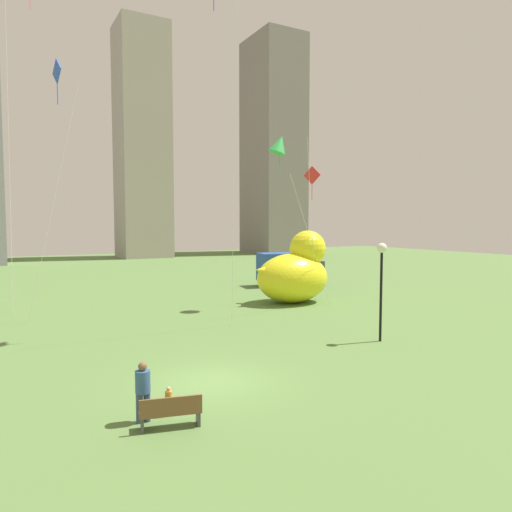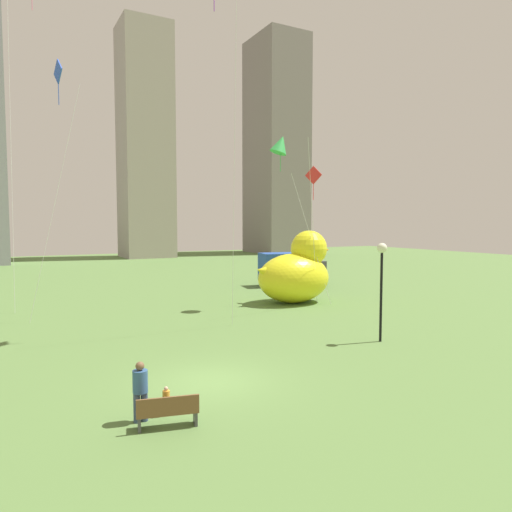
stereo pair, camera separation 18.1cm
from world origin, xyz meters
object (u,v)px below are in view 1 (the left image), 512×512
at_px(kite_red, 312,180).
at_px(lamppost, 381,267).
at_px(park_bench, 171,411).
at_px(kite_blue, 57,85).
at_px(box_truck, 289,269).
at_px(giant_inflatable_duck, 295,272).
at_px(person_adult, 143,389).
at_px(kite_green, 280,145).
at_px(person_child, 169,400).

bearing_deg(kite_red, lamppost, -109.53).
distance_m(park_bench, lamppost, 12.56).
bearing_deg(park_bench, kite_blue, 93.49).
height_order(box_truck, kite_blue, kite_blue).
distance_m(giant_inflatable_duck, kite_blue, 18.17).
bearing_deg(kite_blue, person_adult, -88.40).
bearing_deg(kite_blue, giant_inflatable_duck, -0.71).
bearing_deg(kite_red, kite_blue, 179.62).
bearing_deg(lamppost, person_adult, -164.04).
xyz_separation_m(person_adult, kite_blue, (-0.40, 14.37, 11.69)).
bearing_deg(kite_green, park_bench, -130.66).
height_order(park_bench, box_truck, box_truck).
relative_size(park_bench, kite_red, 0.18).
relative_size(giant_inflatable_duck, kite_blue, 0.43).
height_order(park_bench, lamppost, lamppost).
xyz_separation_m(park_bench, lamppost, (11.45, 4.20, 2.99)).
bearing_deg(kite_green, kite_red, 18.38).
relative_size(park_bench, kite_blue, 0.12).
height_order(person_child, box_truck, box_truck).
distance_m(box_truck, kite_red, 10.67).
height_order(person_adult, box_truck, box_truck).
relative_size(lamppost, box_truck, 0.78).
xyz_separation_m(person_adult, person_child, (0.75, 0.07, -0.46)).
distance_m(person_adult, lamppost, 12.71).
relative_size(box_truck, kite_red, 0.62).
bearing_deg(person_adult, giant_inflatable_duck, 44.53).
height_order(park_bench, person_child, park_bench).
relative_size(person_child, kite_green, 0.08).
bearing_deg(kite_blue, box_truck, 21.07).
bearing_deg(kite_red, person_child, -136.72).
bearing_deg(box_truck, person_adult, -130.81).
relative_size(person_adult, kite_blue, 0.12).
height_order(giant_inflatable_duck, kite_red, kite_red).
relative_size(person_child, lamppost, 0.18).
xyz_separation_m(person_child, kite_red, (15.07, 14.19, 7.96)).
relative_size(giant_inflatable_duck, box_truck, 1.01).
bearing_deg(kite_blue, lamppost, -41.48).
relative_size(person_child, giant_inflatable_duck, 0.14).
distance_m(park_bench, box_truck, 29.03).
bearing_deg(kite_red, person_adult, -137.97).
xyz_separation_m(giant_inflatable_duck, kite_red, (1.40, 0.08, 6.32)).
distance_m(park_bench, person_child, 0.87).
distance_m(park_bench, kite_blue, 19.43).
bearing_deg(person_adult, person_child, 5.02).
distance_m(kite_green, kite_blue, 13.14).
distance_m(box_truck, kite_green, 13.93).
height_order(park_bench, giant_inflatable_duck, giant_inflatable_duck).
distance_m(lamppost, kite_blue, 18.88).
xyz_separation_m(person_adult, kite_green, (12.49, 13.15, 9.47)).
bearing_deg(person_adult, kite_green, 46.48).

